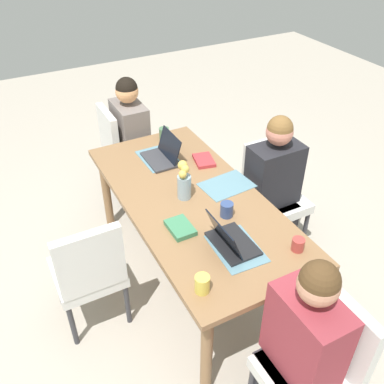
{
  "coord_description": "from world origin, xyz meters",
  "views": [
    {
      "loc": [
        -2.11,
        1.1,
        2.54
      ],
      "look_at": [
        0.0,
        0.0,
        0.81
      ],
      "focal_mm": 40.1,
      "sensor_mm": 36.0,
      "label": 1
    }
  ],
  "objects_px": {
    "flower_vase": "(184,182)",
    "book_red_cover": "(180,228)",
    "laptop_head_left_left_far": "(231,240)",
    "person_head_right_left_mid": "(132,146)",
    "coffee_mug_centre_right": "(298,244)",
    "chair_near_left_near": "(272,189)",
    "laptop_head_right_left_mid": "(163,155)",
    "book_blue_cover": "(204,160)",
    "person_near_left_near": "(271,193)",
    "chair_head_right_left_mid": "(123,148)",
    "dining_table": "(192,207)",
    "coffee_mug_near_right": "(227,210)",
    "chair_far_right_near": "(89,270)",
    "person_head_left_left_far": "(300,355)",
    "coffee_mug_near_left": "(164,134)",
    "chair_head_left_left_far": "(318,362)",
    "coffee_mug_centre_left": "(202,284)"
  },
  "relations": [
    {
      "from": "laptop_head_right_left_mid",
      "to": "laptop_head_left_left_far",
      "type": "relative_size",
      "value": 1.0
    },
    {
      "from": "person_near_left_near",
      "to": "person_head_right_left_mid",
      "type": "distance_m",
      "value": 1.4
    },
    {
      "from": "coffee_mug_near_left",
      "to": "coffee_mug_near_right",
      "type": "relative_size",
      "value": 1.06
    },
    {
      "from": "person_head_right_left_mid",
      "to": "coffee_mug_centre_right",
      "type": "bearing_deg",
      "value": -171.39
    },
    {
      "from": "chair_head_right_left_mid",
      "to": "flower_vase",
      "type": "xyz_separation_m",
      "value": [
        -1.27,
        -0.01,
        0.39
      ]
    },
    {
      "from": "dining_table",
      "to": "person_near_left_near",
      "type": "xyz_separation_m",
      "value": [
        0.04,
        -0.73,
        -0.15
      ]
    },
    {
      "from": "chair_head_right_left_mid",
      "to": "chair_far_right_near",
      "type": "bearing_deg",
      "value": 151.96
    },
    {
      "from": "person_near_left_near",
      "to": "chair_head_right_left_mid",
      "type": "bearing_deg",
      "value": 32.03
    },
    {
      "from": "laptop_head_right_left_mid",
      "to": "coffee_mug_centre_left",
      "type": "bearing_deg",
      "value": 164.25
    },
    {
      "from": "flower_vase",
      "to": "dining_table",
      "type": "bearing_deg",
      "value": -128.72
    },
    {
      "from": "chair_head_left_left_far",
      "to": "chair_far_right_near",
      "type": "height_order",
      "value": "same"
    },
    {
      "from": "person_near_left_near",
      "to": "laptop_head_left_left_far",
      "type": "distance_m",
      "value": 0.98
    },
    {
      "from": "laptop_head_left_left_far",
      "to": "flower_vase",
      "type": "bearing_deg",
      "value": 2.5
    },
    {
      "from": "coffee_mug_near_right",
      "to": "book_red_cover",
      "type": "xyz_separation_m",
      "value": [
        0.01,
        0.33,
        -0.03
      ]
    },
    {
      "from": "chair_head_left_left_far",
      "to": "book_blue_cover",
      "type": "height_order",
      "value": "chair_head_left_left_far"
    },
    {
      "from": "laptop_head_left_left_far",
      "to": "book_blue_cover",
      "type": "distance_m",
      "value": 0.96
    },
    {
      "from": "person_head_left_left_far",
      "to": "flower_vase",
      "type": "relative_size",
      "value": 4.35
    },
    {
      "from": "coffee_mug_near_right",
      "to": "coffee_mug_centre_left",
      "type": "xyz_separation_m",
      "value": [
        -0.48,
        0.45,
        0.0
      ]
    },
    {
      "from": "person_head_right_left_mid",
      "to": "flower_vase",
      "type": "relative_size",
      "value": 4.35
    },
    {
      "from": "chair_head_right_left_mid",
      "to": "coffee_mug_centre_right",
      "type": "height_order",
      "value": "chair_head_right_left_mid"
    },
    {
      "from": "coffee_mug_centre_left",
      "to": "chair_near_left_near",
      "type": "bearing_deg",
      "value": -52.32
    },
    {
      "from": "chair_near_left_near",
      "to": "person_head_right_left_mid",
      "type": "height_order",
      "value": "person_head_right_left_mid"
    },
    {
      "from": "coffee_mug_near_right",
      "to": "laptop_head_left_left_far",
      "type": "bearing_deg",
      "value": 153.4
    },
    {
      "from": "book_red_cover",
      "to": "coffee_mug_near_right",
      "type": "bearing_deg",
      "value": -92.79
    },
    {
      "from": "laptop_head_right_left_mid",
      "to": "coffee_mug_centre_left",
      "type": "xyz_separation_m",
      "value": [
        -1.31,
        0.37,
        0.01
      ]
    },
    {
      "from": "chair_far_right_near",
      "to": "book_blue_cover",
      "type": "relative_size",
      "value": 4.5
    },
    {
      "from": "person_near_left_near",
      "to": "person_head_left_left_far",
      "type": "height_order",
      "value": "same"
    },
    {
      "from": "chair_near_left_near",
      "to": "person_near_left_near",
      "type": "relative_size",
      "value": 0.75
    },
    {
      "from": "coffee_mug_centre_left",
      "to": "laptop_head_right_left_mid",
      "type": "bearing_deg",
      "value": -15.75
    },
    {
      "from": "chair_far_right_near",
      "to": "laptop_head_left_left_far",
      "type": "bearing_deg",
      "value": -120.37
    },
    {
      "from": "flower_vase",
      "to": "book_red_cover",
      "type": "distance_m",
      "value": 0.36
    },
    {
      "from": "chair_near_left_near",
      "to": "laptop_head_right_left_mid",
      "type": "relative_size",
      "value": 2.81
    },
    {
      "from": "coffee_mug_near_right",
      "to": "coffee_mug_centre_left",
      "type": "height_order",
      "value": "coffee_mug_centre_left"
    },
    {
      "from": "dining_table",
      "to": "chair_far_right_near",
      "type": "bearing_deg",
      "value": 95.73
    },
    {
      "from": "chair_near_left_near",
      "to": "chair_far_right_near",
      "type": "xyz_separation_m",
      "value": [
        -0.19,
        1.59,
        0.0
      ]
    },
    {
      "from": "flower_vase",
      "to": "book_blue_cover",
      "type": "bearing_deg",
      "value": -45.51
    },
    {
      "from": "chair_far_right_near",
      "to": "chair_head_right_left_mid",
      "type": "bearing_deg",
      "value": -28.04
    },
    {
      "from": "chair_far_right_near",
      "to": "person_head_left_left_far",
      "type": "bearing_deg",
      "value": -144.65
    },
    {
      "from": "chair_head_right_left_mid",
      "to": "person_head_right_left_mid",
      "type": "distance_m",
      "value": 0.1
    },
    {
      "from": "laptop_head_right_left_mid",
      "to": "coffee_mug_near_right",
      "type": "relative_size",
      "value": 3.24
    },
    {
      "from": "book_red_cover",
      "to": "book_blue_cover",
      "type": "relative_size",
      "value": 1.0
    },
    {
      "from": "flower_vase",
      "to": "laptop_head_left_left_far",
      "type": "relative_size",
      "value": 0.86
    },
    {
      "from": "chair_head_left_left_far",
      "to": "person_near_left_near",
      "type": "bearing_deg",
      "value": -26.42
    },
    {
      "from": "laptop_head_left_left_far",
      "to": "person_near_left_near",
      "type": "bearing_deg",
      "value": -52.79
    },
    {
      "from": "coffee_mug_near_left",
      "to": "coffee_mug_centre_left",
      "type": "relative_size",
      "value": 1.0
    },
    {
      "from": "flower_vase",
      "to": "person_near_left_near",
      "type": "bearing_deg",
      "value": -89.82
    },
    {
      "from": "coffee_mug_near_left",
      "to": "dining_table",
      "type": "bearing_deg",
      "value": 168.18
    },
    {
      "from": "dining_table",
      "to": "chair_head_right_left_mid",
      "type": "bearing_deg",
      "value": 2.53
    },
    {
      "from": "dining_table",
      "to": "laptop_head_right_left_mid",
      "type": "relative_size",
      "value": 6.05
    },
    {
      "from": "person_head_left_left_far",
      "to": "chair_head_left_left_far",
      "type": "bearing_deg",
      "value": -128.76
    }
  ]
}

